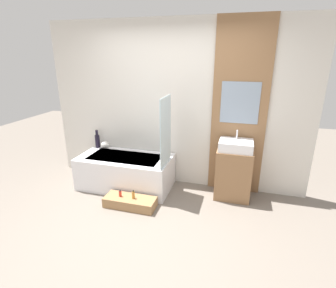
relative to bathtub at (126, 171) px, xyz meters
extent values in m
plane|color=slate|center=(0.69, -1.15, -0.26)|extent=(12.00, 12.00, 0.00)
cube|color=silver|center=(0.69, 0.43, 1.04)|extent=(4.20, 0.06, 2.60)
cube|color=#8E6642|center=(1.70, 0.38, 1.04)|extent=(0.80, 0.03, 2.60)
cube|color=#8C9EB2|center=(1.70, 0.36, 1.15)|extent=(0.54, 0.01, 0.60)
cube|color=white|center=(0.00, 0.00, 0.00)|extent=(1.48, 0.76, 0.52)
cube|color=silver|center=(0.00, 0.00, 0.26)|extent=(1.16, 0.53, 0.01)
cube|color=silver|center=(0.71, -0.10, 0.76)|extent=(0.01, 0.51, 1.01)
cube|color=#997047|center=(0.31, -0.56, -0.19)|extent=(0.74, 0.29, 0.14)
cube|color=#8E6642|center=(1.70, 0.14, 0.12)|extent=(0.52, 0.43, 0.76)
cube|color=white|center=(1.70, 0.14, 0.57)|extent=(0.48, 0.38, 0.14)
cylinder|color=silver|center=(1.70, 0.25, 0.70)|extent=(0.02, 0.02, 0.13)
cylinder|color=black|center=(-0.65, 0.29, 0.37)|extent=(0.08, 0.08, 0.22)
cylinder|color=black|center=(-0.65, 0.29, 0.53)|extent=(0.04, 0.04, 0.09)
sphere|color=silver|center=(-0.50, 0.26, 0.33)|extent=(0.13, 0.13, 0.13)
cylinder|color=red|center=(0.16, -0.56, -0.08)|extent=(0.04, 0.04, 0.08)
cylinder|color=black|center=(0.16, -0.56, -0.03)|extent=(0.02, 0.02, 0.02)
cylinder|color=#B2752D|center=(0.37, -0.56, -0.07)|extent=(0.04, 0.04, 0.11)
cylinder|color=black|center=(0.37, -0.56, 0.00)|extent=(0.02, 0.02, 0.02)
camera|label=1|loc=(1.74, -3.56, 1.82)|focal=28.00mm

